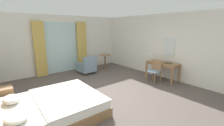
% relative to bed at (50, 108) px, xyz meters
% --- Properties ---
extents(ground, '(6.52, 7.84, 0.10)m').
position_rel_bed_xyz_m(ground, '(1.83, 0.02, -0.29)').
color(ground, '#564C47').
extents(wall_back, '(6.12, 0.12, 2.67)m').
position_rel_bed_xyz_m(wall_back, '(1.83, 3.68, 1.09)').
color(wall_back, silver).
rests_on(wall_back, ground).
extents(wall_right, '(0.12, 7.44, 2.67)m').
position_rel_bed_xyz_m(wall_right, '(4.82, 0.02, 1.09)').
color(wall_right, silver).
rests_on(wall_right, ground).
extents(balcony_glass_door, '(1.55, 0.02, 2.35)m').
position_rel_bed_xyz_m(balcony_glass_door, '(1.70, 3.60, 0.93)').
color(balcony_glass_door, silver).
rests_on(balcony_glass_door, ground).
extents(curtain_panel_left, '(0.46, 0.10, 2.37)m').
position_rel_bed_xyz_m(curtain_panel_left, '(0.71, 3.50, 0.94)').
color(curtain_panel_left, tan).
rests_on(curtain_panel_left, ground).
extents(curtain_panel_right, '(0.50, 0.10, 2.37)m').
position_rel_bed_xyz_m(curtain_panel_right, '(2.70, 3.50, 0.94)').
color(curtain_panel_right, tan).
rests_on(curtain_panel_right, ground).
extents(bed, '(2.26, 1.89, 0.96)m').
position_rel_bed_xyz_m(bed, '(0.00, 0.00, 0.00)').
color(bed, olive).
rests_on(bed, ground).
extents(nightstand, '(0.51, 0.44, 0.52)m').
position_rel_bed_xyz_m(nightstand, '(-0.85, 1.33, 0.02)').
color(nightstand, olive).
rests_on(nightstand, ground).
extents(writing_desk, '(0.58, 1.24, 0.74)m').
position_rel_bed_xyz_m(writing_desk, '(4.41, -0.11, 0.40)').
color(writing_desk, olive).
rests_on(writing_desk, ground).
extents(desk_chair, '(0.41, 0.40, 0.88)m').
position_rel_bed_xyz_m(desk_chair, '(3.95, -0.09, 0.26)').
color(desk_chair, gray).
rests_on(desk_chair, ground).
extents(desk_lamp, '(0.30, 0.28, 0.43)m').
position_rel_bed_xyz_m(desk_lamp, '(4.31, 0.33, 0.78)').
color(desk_lamp, '#B7B2A8').
rests_on(desk_lamp, writing_desk).
extents(closed_book, '(0.34, 0.37, 0.04)m').
position_rel_bed_xyz_m(closed_book, '(4.41, -0.36, 0.51)').
color(closed_book, brown).
rests_on(closed_book, writing_desk).
extents(armchair_by_window, '(0.73, 0.81, 0.83)m').
position_rel_bed_xyz_m(armchair_by_window, '(2.47, 2.61, 0.08)').
color(armchair_by_window, gray).
rests_on(armchair_by_window, ground).
extents(round_cafe_table, '(0.57, 0.57, 0.74)m').
position_rel_bed_xyz_m(round_cafe_table, '(3.63, 2.77, 0.29)').
color(round_cafe_table, olive).
rests_on(round_cafe_table, ground).
extents(wall_mirror, '(0.02, 0.53, 0.75)m').
position_rel_bed_xyz_m(wall_mirror, '(4.74, -0.11, 1.07)').
color(wall_mirror, silver).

